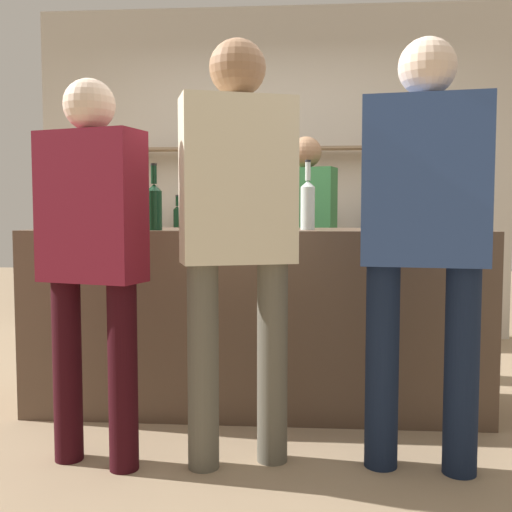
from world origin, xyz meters
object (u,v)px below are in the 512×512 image
counter_bottle_0 (154,205)px  customer_center (238,219)px  customer_right (424,223)px  server_behind_counter (306,233)px  counter_bottle_2 (308,203)px  counter_bottle_3 (420,204)px  counter_bottle_1 (102,206)px  cork_jar (394,218)px  customer_left (92,242)px

counter_bottle_0 → customer_center: customer_center is taller
customer_right → server_behind_counter: (-0.47, 1.55, -0.09)m
counter_bottle_2 → counter_bottle_3: bearing=4.6°
counter_bottle_2 → customer_right: 0.85m
counter_bottle_0 → server_behind_counter: bearing=52.0°
counter_bottle_1 → counter_bottle_2: bearing=-11.3°
counter_bottle_0 → counter_bottle_1: size_ratio=0.99×
counter_bottle_3 → customer_right: (-0.13, -0.76, -0.09)m
customer_center → cork_jar: bearing=-66.3°
customer_right → counter_bottle_2: bearing=41.9°
counter_bottle_0 → customer_left: 0.63m
counter_bottle_0 → customer_right: customer_right is taller
counter_bottle_0 → customer_left: customer_left is taller
customer_center → customer_left: customer_center is taller
server_behind_counter → customer_center: bearing=8.1°
cork_jar → server_behind_counter: 1.01m
counter_bottle_0 → customer_left: bearing=-100.8°
counter_bottle_3 → server_behind_counter: 1.01m
cork_jar → counter_bottle_3: bearing=33.5°
counter_bottle_0 → counter_bottle_2: (0.78, 0.16, 0.01)m
counter_bottle_1 → customer_right: (1.65, -0.95, -0.08)m
customer_right → server_behind_counter: 1.63m
counter_bottle_1 → server_behind_counter: 1.35m
counter_bottle_2 → counter_bottle_3: (0.59, 0.05, -0.00)m
cork_jar → customer_left: (-1.34, -0.71, -0.10)m
counter_bottle_3 → cork_jar: 0.19m
counter_bottle_1 → customer_left: size_ratio=0.21×
counter_bottle_0 → counter_bottle_3: bearing=8.4°
counter_bottle_2 → customer_left: size_ratio=0.23×
customer_center → customer_left: bearing=76.5°
counter_bottle_0 → customer_left: (-0.11, -0.60, -0.16)m
counter_bottle_2 → server_behind_counter: 0.87m
counter_bottle_1 → counter_bottle_2: (1.19, -0.24, 0.01)m
counter_bottle_3 → customer_right: 0.77m
counter_bottle_0 → server_behind_counter: 1.28m
cork_jar → customer_center: (-0.74, -0.66, -0.00)m
customer_center → counter_bottle_3: bearing=-67.6°
counter_bottle_3 → cork_jar: size_ratio=2.69×
counter_bottle_0 → customer_right: (1.25, -0.55, -0.08)m
customer_left → cork_jar: bearing=-45.9°
counter_bottle_0 → cork_jar: 1.23m
counter_bottle_3 → cork_jar: counter_bottle_3 is taller
counter_bottle_2 → counter_bottle_1: bearing=168.7°
counter_bottle_2 → customer_left: customer_left is taller
counter_bottle_0 → counter_bottle_2: 0.80m
counter_bottle_2 → counter_bottle_3: size_ratio=1.05×
counter_bottle_1 → customer_right: customer_right is taller
counter_bottle_1 → cork_jar: bearing=-10.0°
customer_left → customer_right: customer_right is taller
cork_jar → customer_left: size_ratio=0.08×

